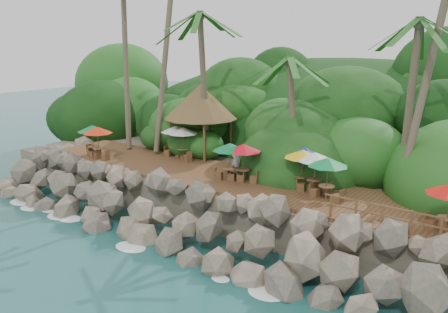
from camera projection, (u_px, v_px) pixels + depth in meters
The scene contains 11 objects.
ground at pixel (148, 252), 22.33m from camera, with size 140.00×140.00×0.00m, color #19514F.
land_base at pixel (306, 161), 34.59m from camera, with size 32.00×25.20×2.10m, color gray.
jungle_hill at pixel (345, 156), 40.70m from camera, with size 44.80×28.00×15.40m, color #143811.
seawall at pixel (176, 216), 23.62m from camera, with size 29.00×4.00×2.30m, color gray, non-canonical shape.
terrace at pixel (224, 177), 26.49m from camera, with size 26.00×5.00×0.20m, color brown.
jungle_foliage at pixel (299, 178), 34.06m from camera, with size 44.00×16.00×12.00m, color #143811, non-canonical shape.
foam_line at pixel (153, 249), 22.56m from camera, with size 25.20×0.80×0.06m.
palapa at pixel (201, 102), 30.48m from camera, with size 4.73×4.73×4.60m.
dining_clusters at pixel (233, 148), 25.59m from camera, with size 23.07×5.10×2.06m.
railing at pixel (397, 217), 18.66m from camera, with size 6.10×0.10×1.00m.
waiter at pixel (236, 161), 26.34m from camera, with size 0.62×0.41×1.70m, color silver.
Camera 1 is at (15.08, -14.48, 9.70)m, focal length 38.24 mm.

